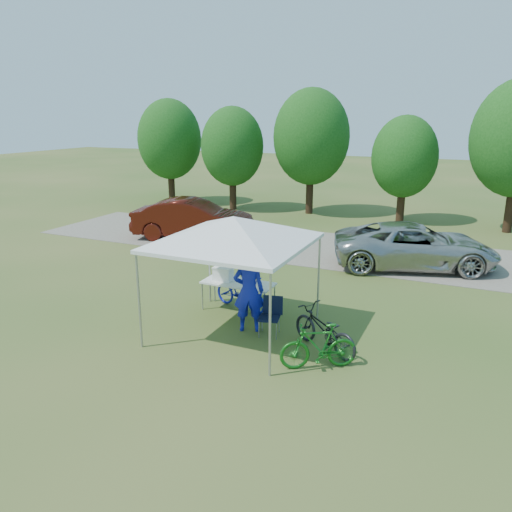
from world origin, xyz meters
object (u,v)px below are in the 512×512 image
Objects in this scene: folding_chair at (271,312)px; bike_blue at (241,292)px; bike_green at (319,346)px; cyclist at (249,291)px; bike_dark at (324,330)px; folding_table at (238,284)px; sedan at (193,219)px; cooler at (223,274)px; minivan at (415,246)px.

folding_chair is 1.68m from bike_blue.
folding_chair is 1.85m from bike_green.
cyclist is 1.97m from bike_dark.
folding_chair is (1.30, -0.95, -0.19)m from folding_table.
bike_green is 0.87× the size of bike_dark.
sedan is (-5.01, 6.09, 0.10)m from folding_table.
sedan is at bearing -167.21° from bike_green.
cooler is 0.31× the size of bike_green.
bike_blue is 2.99m from bike_dark.
bike_green is 11.28m from sedan.
sedan is at bearing 119.15° from folding_chair.
sedan is (-8.61, 0.41, 0.07)m from minivan.
cyclist reaches higher than bike_dark.
minivan reaches higher than folding_table.
sedan reaches higher than bike_blue.
bike_dark reaches higher than bike_blue.
cooler is 0.09× the size of minivan.
bike_dark is at bearing -148.84° from sedan.
folding_table is 1.09× the size of bike_blue.
folding_chair is 0.52× the size of bike_blue.
cyclist reaches higher than folding_chair.
bike_blue is 3.52m from bike_green.
bike_blue is at bearing -88.76° from bike_dark.
bike_dark reaches higher than bike_green.
bike_dark is at bearing -22.55° from cooler.
folding_chair is at bearing -28.82° from cooler.
cooler reaches higher than folding_table.
folding_chair is 2.01m from cooler.
minivan is 1.08× the size of sedan.
cooler is (-1.72, 0.95, 0.41)m from folding_chair.
minivan is at bearing -135.19° from cyclist.
bike_blue is (0.43, 0.12, -0.49)m from cooler.
cooler is at bearing -157.97° from sedan.
bike_blue is at bearing -78.07° from cyclist.
cyclist is 1.45m from bike_blue.
bike_blue is 0.94× the size of bike_dark.
bike_dark is (2.66, -1.28, -0.24)m from folding_table.
cooler reaches higher than bike_blue.
bike_dark is at bearing -26.43° from folding_chair.
cyclist is at bearing -69.41° from bike_dark.
folding_table is 0.38× the size of sedan.
sedan is at bearing 127.03° from cooler.
folding_table is at bearing 129.93° from minivan.
folding_table is at bearing 131.16° from folding_chair.
bike_green is 7.78m from minivan.
folding_table is 3.76× the size of cooler.
bike_green is at bearing 156.27° from minivan.
cyclist is 7.25m from minivan.
cooler is at bearing -180.00° from folding_table.
cooler is 0.25× the size of cyclist.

